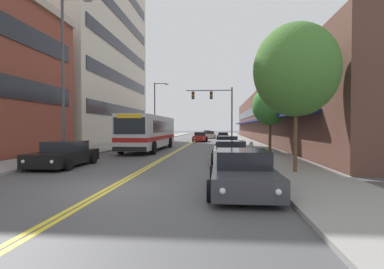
{
  "coord_description": "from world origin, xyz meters",
  "views": [
    {
      "loc": [
        3.61,
        -9.8,
        2.05
      ],
      "look_at": [
        0.43,
        25.62,
        1.17
      ],
      "focal_mm": 28.0,
      "sensor_mm": 36.0,
      "label": 1
    }
  ],
  "objects_px": {
    "city_bus": "(150,131)",
    "car_white_parked_right_end": "(230,152)",
    "street_lamp_left_near": "(66,67)",
    "street_tree_right_near": "(296,70)",
    "street_tree_right_mid": "(270,106)",
    "car_dark_grey_parked_right_foreground": "(242,172)",
    "car_red_moving_lead": "(200,137)",
    "car_charcoal_parked_right_mid": "(223,136)",
    "car_silver_parked_right_far": "(228,144)",
    "car_slate_blue_parked_left_near": "(161,138)",
    "car_champagne_moving_third": "(210,135)",
    "car_navy_moving_second": "(207,133)",
    "street_lamp_left_far": "(157,107)",
    "fire_hydrant": "(251,148)",
    "traffic_signal_mast": "(217,104)",
    "car_black_parked_left_far": "(64,155)"
  },
  "relations": [
    {
      "from": "city_bus",
      "to": "street_lamp_left_near",
      "type": "xyz_separation_m",
      "value": [
        -2.55,
        -9.96,
        3.77
      ]
    },
    {
      "from": "car_dark_grey_parked_right_foreground",
      "to": "car_red_moving_lead",
      "type": "relative_size",
      "value": 1.0
    },
    {
      "from": "car_slate_blue_parked_left_near",
      "to": "car_navy_moving_second",
      "type": "bearing_deg",
      "value": 78.83
    },
    {
      "from": "car_black_parked_left_far",
      "to": "car_white_parked_right_end",
      "type": "bearing_deg",
      "value": 16.55
    },
    {
      "from": "city_bus",
      "to": "car_slate_blue_parked_left_near",
      "type": "height_order",
      "value": "city_bus"
    },
    {
      "from": "car_black_parked_left_far",
      "to": "car_navy_moving_second",
      "type": "xyz_separation_m",
      "value": [
        5.44,
        53.04,
        0.02
      ]
    },
    {
      "from": "car_white_parked_right_end",
      "to": "car_champagne_moving_third",
      "type": "xyz_separation_m",
      "value": [
        -2.33,
        37.81,
        0.02
      ]
    },
    {
      "from": "city_bus",
      "to": "car_red_moving_lead",
      "type": "xyz_separation_m",
      "value": [
        3.51,
        16.09,
        -1.07
      ]
    },
    {
      "from": "car_silver_parked_right_far",
      "to": "car_white_parked_right_end",
      "type": "relative_size",
      "value": 1.0
    },
    {
      "from": "street_lamp_left_near",
      "to": "street_tree_right_mid",
      "type": "bearing_deg",
      "value": 30.0
    },
    {
      "from": "street_tree_right_near",
      "to": "car_charcoal_parked_right_mid",
      "type": "bearing_deg",
      "value": 94.31
    },
    {
      "from": "street_tree_right_near",
      "to": "city_bus",
      "type": "bearing_deg",
      "value": 125.65
    },
    {
      "from": "car_charcoal_parked_right_mid",
      "to": "traffic_signal_mast",
      "type": "relative_size",
      "value": 0.68
    },
    {
      "from": "car_charcoal_parked_right_mid",
      "to": "car_red_moving_lead",
      "type": "bearing_deg",
      "value": -121.1
    },
    {
      "from": "street_lamp_left_far",
      "to": "fire_hydrant",
      "type": "bearing_deg",
      "value": -60.21
    },
    {
      "from": "car_charcoal_parked_right_mid",
      "to": "street_tree_right_near",
      "type": "relative_size",
      "value": 0.74
    },
    {
      "from": "car_red_moving_lead",
      "to": "street_lamp_left_far",
      "type": "height_order",
      "value": "street_lamp_left_far"
    },
    {
      "from": "city_bus",
      "to": "car_white_parked_right_end",
      "type": "relative_size",
      "value": 2.81
    },
    {
      "from": "car_slate_blue_parked_left_near",
      "to": "car_champagne_moving_third",
      "type": "xyz_separation_m",
      "value": [
        6.31,
        14.58,
        0.03
      ]
    },
    {
      "from": "car_red_moving_lead",
      "to": "car_slate_blue_parked_left_near",
      "type": "bearing_deg",
      "value": -161.02
    },
    {
      "from": "street_lamp_left_near",
      "to": "street_tree_right_near",
      "type": "xyz_separation_m",
      "value": [
        12.01,
        -3.22,
        -0.96
      ]
    },
    {
      "from": "street_lamp_left_near",
      "to": "fire_hydrant",
      "type": "relative_size",
      "value": 10.56
    },
    {
      "from": "car_silver_parked_right_far",
      "to": "car_white_parked_right_end",
      "type": "bearing_deg",
      "value": -90.53
    },
    {
      "from": "city_bus",
      "to": "car_slate_blue_parked_left_near",
      "type": "xyz_separation_m",
      "value": [
        -1.8,
        14.26,
        -1.12
      ]
    },
    {
      "from": "car_slate_blue_parked_left_near",
      "to": "car_dark_grey_parked_right_foreground",
      "type": "height_order",
      "value": "car_dark_grey_parked_right_foreground"
    },
    {
      "from": "car_silver_parked_right_far",
      "to": "street_tree_right_near",
      "type": "height_order",
      "value": "street_tree_right_near"
    },
    {
      "from": "fire_hydrant",
      "to": "street_lamp_left_far",
      "type": "bearing_deg",
      "value": 119.79
    },
    {
      "from": "car_charcoal_parked_right_mid",
      "to": "street_tree_right_near",
      "type": "height_order",
      "value": "street_tree_right_near"
    },
    {
      "from": "car_white_parked_right_end",
      "to": "street_lamp_left_near",
      "type": "relative_size",
      "value": 0.47
    },
    {
      "from": "traffic_signal_mast",
      "to": "street_tree_right_near",
      "type": "distance_m",
      "value": 23.92
    },
    {
      "from": "street_lamp_left_near",
      "to": "fire_hydrant",
      "type": "bearing_deg",
      "value": 26.1
    },
    {
      "from": "car_slate_blue_parked_left_near",
      "to": "car_white_parked_right_end",
      "type": "relative_size",
      "value": 0.99
    },
    {
      "from": "fire_hydrant",
      "to": "car_white_parked_right_end",
      "type": "bearing_deg",
      "value": -110.55
    },
    {
      "from": "car_slate_blue_parked_left_near",
      "to": "car_dark_grey_parked_right_foreground",
      "type": "xyz_separation_m",
      "value": [
        8.72,
        -31.03,
        0.02
      ]
    },
    {
      "from": "city_bus",
      "to": "street_tree_right_mid",
      "type": "distance_m",
      "value": 10.66
    },
    {
      "from": "car_white_parked_right_end",
      "to": "street_tree_right_near",
      "type": "xyz_separation_m",
      "value": [
        2.62,
        -4.21,
        3.91
      ]
    },
    {
      "from": "car_charcoal_parked_right_mid",
      "to": "car_silver_parked_right_far",
      "type": "xyz_separation_m",
      "value": [
        0.07,
        -22.65,
        0.03
      ]
    },
    {
      "from": "car_black_parked_left_far",
      "to": "street_tree_right_near",
      "type": "distance_m",
      "value": 12.09
    },
    {
      "from": "street_tree_right_near",
      "to": "fire_hydrant",
      "type": "xyz_separation_m",
      "value": [
        -0.96,
        8.63,
        -3.93
      ]
    },
    {
      "from": "car_dark_grey_parked_right_foreground",
      "to": "street_tree_right_near",
      "type": "xyz_separation_m",
      "value": [
        2.54,
        3.59,
        3.91
      ]
    },
    {
      "from": "car_slate_blue_parked_left_near",
      "to": "street_tree_right_near",
      "type": "relative_size",
      "value": 0.69
    },
    {
      "from": "car_champagne_moving_third",
      "to": "street_tree_right_near",
      "type": "bearing_deg",
      "value": -83.28
    },
    {
      "from": "car_silver_parked_right_far",
      "to": "street_lamp_left_far",
      "type": "xyz_separation_m",
      "value": [
        -9.4,
        15.69,
        4.24
      ]
    },
    {
      "from": "car_dark_grey_parked_right_foreground",
      "to": "street_tree_right_near",
      "type": "distance_m",
      "value": 5.88
    },
    {
      "from": "car_champagne_moving_third",
      "to": "traffic_signal_mast",
      "type": "xyz_separation_m",
      "value": [
        1.38,
        -18.38,
        4.29
      ]
    },
    {
      "from": "car_white_parked_right_end",
      "to": "car_navy_moving_second",
      "type": "xyz_separation_m",
      "value": [
        -3.26,
        50.46,
        0.03
      ]
    },
    {
      "from": "car_dark_grey_parked_right_foreground",
      "to": "street_lamp_left_near",
      "type": "xyz_separation_m",
      "value": [
        -9.47,
        6.81,
        4.87
      ]
    },
    {
      "from": "car_black_parked_left_far",
      "to": "street_tree_right_near",
      "type": "bearing_deg",
      "value": -8.17
    },
    {
      "from": "car_white_parked_right_end",
      "to": "street_tree_right_mid",
      "type": "relative_size",
      "value": 0.87
    },
    {
      "from": "car_slate_blue_parked_left_near",
      "to": "car_white_parked_right_end",
      "type": "xyz_separation_m",
      "value": [
        8.64,
        -23.23,
        0.01
      ]
    }
  ]
}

